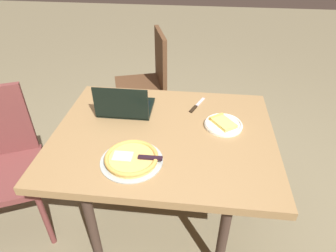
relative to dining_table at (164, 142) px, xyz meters
name	(u,v)px	position (x,y,z in m)	size (l,w,h in m)	color
ground_plane	(164,213)	(0.00, 0.00, -0.65)	(12.00, 12.00, 0.00)	#746B4F
dining_table	(164,142)	(0.00, 0.00, 0.00)	(1.25, 0.99, 0.72)	olive
laptop	(125,106)	(-0.26, 0.19, 0.11)	(0.33, 0.26, 0.21)	black
pizza_plate	(223,124)	(0.34, 0.10, 0.08)	(0.22, 0.22, 0.04)	white
pizza_tray	(132,158)	(-0.13, -0.26, 0.09)	(0.32, 0.32, 0.04)	#9CA7A5
table_knife	(196,106)	(0.17, 0.30, 0.07)	(0.10, 0.19, 0.01)	silver
chair_far	(148,78)	(-0.27, 1.03, -0.11)	(0.54, 0.54, 0.94)	#503420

